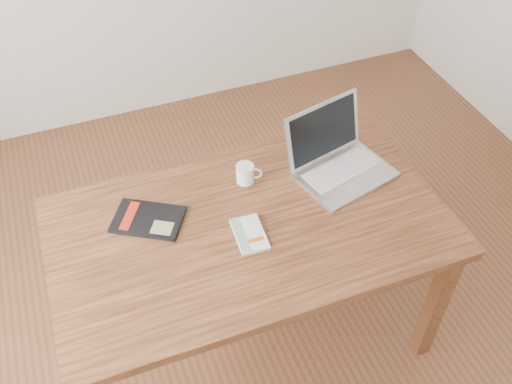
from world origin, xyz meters
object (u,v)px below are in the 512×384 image
object	(u,v)px
white_guidebook	(250,234)
coffee_mug	(246,173)
laptop	(338,159)
desk	(250,239)
black_guidebook	(148,219)

from	to	relation	value
white_guidebook	coffee_mug	size ratio (longest dim) A/B	1.76
white_guidebook	laptop	xyz separation A→B (m)	(0.47, 0.21, 0.05)
white_guidebook	coffee_mug	world-z (taller)	coffee_mug
desk	white_guidebook	size ratio (longest dim) A/B	8.21
black_guidebook	laptop	bearing A→B (deg)	-58.90
white_guidebook	black_guidebook	distance (m)	0.40
black_guidebook	coffee_mug	distance (m)	0.43
desk	laptop	world-z (taller)	laptop
black_guidebook	coffee_mug	xyz separation A→B (m)	(0.43, 0.07, 0.03)
white_guidebook	black_guidebook	bearing A→B (deg)	151.65
black_guidebook	laptop	distance (m)	0.81
desk	white_guidebook	xyz separation A→B (m)	(-0.02, -0.05, 0.10)
laptop	black_guidebook	bearing A→B (deg)	165.81
desk	black_guidebook	size ratio (longest dim) A/B	4.84
desk	laptop	xyz separation A→B (m)	(0.45, 0.16, 0.14)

